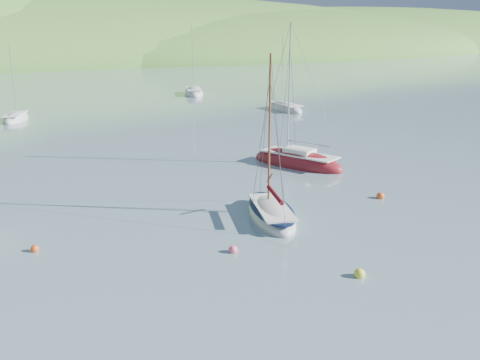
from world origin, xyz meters
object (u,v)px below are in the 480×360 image
daysailer_white (271,214)px  sloop_red (298,162)px  distant_sloop_b (194,93)px  distant_sloop_d (285,109)px  distant_sloop_a (16,119)px

daysailer_white → sloop_red: bearing=66.9°
distant_sloop_b → distant_sloop_d: bearing=-60.0°
distant_sloop_a → sloop_red: bearing=-40.7°
sloop_red → distant_sloop_b: sloop_red is taller
distant_sloop_a → distant_sloop_d: distant_sloop_d is taller
distant_sloop_b → distant_sloop_d: (3.22, -20.41, -0.01)m
daysailer_white → distant_sloop_a: 41.80m
sloop_red → distant_sloop_d: sloop_red is taller
distant_sloop_a → distant_sloop_b: size_ratio=0.78×
distant_sloop_a → distant_sloop_d: size_ratio=0.88×
sloop_red → distant_sloop_a: sloop_red is taller
daysailer_white → distant_sloop_d: (22.80, 32.31, -0.04)m
sloop_red → distant_sloop_a: bearing=95.1°
daysailer_white → sloop_red: size_ratio=0.83×
distant_sloop_a → distant_sloop_d: bearing=7.2°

